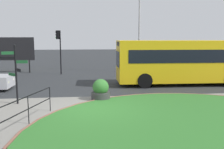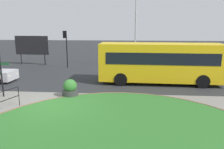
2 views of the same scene
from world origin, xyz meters
name	(u,v)px [view 2 (image 2 of 2)]	position (x,y,z in m)	size (l,w,h in m)	color
ground	(53,107)	(0.00, 0.00, 0.00)	(120.00, 120.00, 0.00)	#282B2D
sidewalk_paving	(41,119)	(0.00, -1.67, 0.01)	(32.00, 8.67, 0.02)	gray
grass_island	(119,146)	(3.94, -3.95, 0.05)	(13.25, 13.25, 0.10)	#2D6B28
grass_kerb_ring	(119,146)	(3.94, -3.95, 0.06)	(13.56, 13.56, 0.11)	brown
signpost_directional	(0,70)	(-3.81, 1.51, 1.74)	(1.32, 1.15, 3.02)	black
bus_yellow	(160,62)	(6.67, 5.91, 1.69)	(9.49, 2.78, 3.15)	yellow
traffic_light_near	(65,41)	(-2.65, 11.98, 2.91)	(0.48, 0.32, 3.98)	black
lamppost_tall	(136,20)	(4.86, 12.47, 5.08)	(0.32, 0.32, 9.56)	#B7B7BC
billboard_left	(32,46)	(-7.12, 13.52, 2.23)	(4.07, 0.38, 3.37)	black
planter_near_signpost	(70,89)	(0.50, 1.94, 0.51)	(1.03, 1.03, 1.14)	#383838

